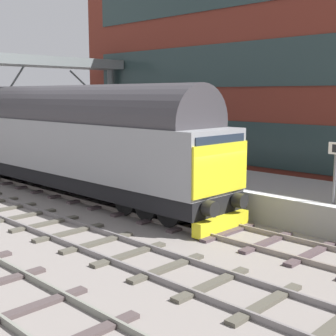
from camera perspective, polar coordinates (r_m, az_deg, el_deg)
ground_plane at (r=15.74m, az=3.27°, el=-6.95°), size 140.00×140.00×0.00m
track_main at (r=15.73m, az=3.27°, el=-6.76°), size 2.50×60.00×0.15m
track_adjacent_west at (r=13.42m, az=-6.69°, el=-9.61°), size 2.50×60.00×0.15m
station_platform at (r=18.41m, az=10.69°, el=-3.14°), size 4.00×44.00×1.01m
diesel_locomotive at (r=21.04m, az=-12.56°, el=3.76°), size 2.74×17.80×4.68m
platform_number_sign at (r=15.05m, az=19.63°, el=0.57°), size 0.10×0.44×1.87m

